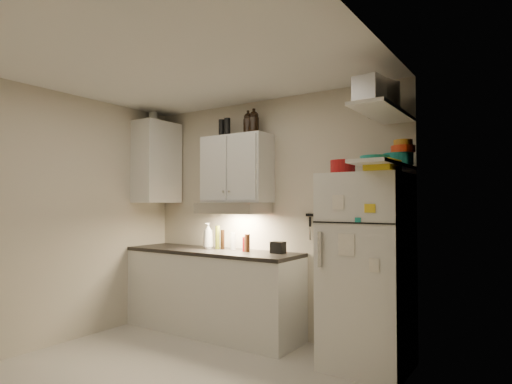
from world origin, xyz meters
The scene contains 36 objects.
floor centered at (0.00, 0.00, -0.01)m, with size 3.20×3.00×0.02m, color #BBB6AD.
ceiling centered at (0.00, 0.00, 2.61)m, with size 3.20×3.00×0.02m, color silver.
back_wall centered at (0.00, 1.51, 1.30)m, with size 3.20×0.02×2.60m, color #BDB5A2.
left_wall centered at (-1.61, 0.00, 1.30)m, with size 0.02×3.00×2.60m, color #BDB5A2.
right_wall centered at (1.61, 0.00, 1.30)m, with size 0.02×3.00×2.60m, color #BDB5A2.
base_cabinet centered at (-0.55, 1.20, 0.44)m, with size 2.10×0.60×0.88m, color silver.
countertop centered at (-0.55, 1.20, 0.90)m, with size 2.10×0.62×0.04m, color black.
upper_cabinet centered at (-0.30, 1.33, 1.83)m, with size 0.80×0.33×0.75m, color silver.
side_cabinet centered at (-1.44, 1.20, 1.95)m, with size 0.33×0.55×1.00m, color silver.
range_hood centered at (-0.30, 1.27, 1.39)m, with size 0.76×0.46×0.12m, color silver.
fridge centered at (1.25, 1.16, 0.85)m, with size 0.70×0.68×1.70m, color silver.
shelf_hi centered at (1.45, 1.02, 2.20)m, with size 0.30×0.95×0.03m, color silver.
shelf_lo centered at (1.45, 1.02, 1.76)m, with size 0.30×0.95×0.03m, color silver.
knife_strip centered at (0.70, 1.49, 1.32)m, with size 0.42×0.02×0.03m, color black.
dutch_oven centered at (1.05, 1.11, 1.76)m, with size 0.22×0.22×0.13m, color #A91315.
book_stack centered at (1.48, 0.90, 1.75)m, with size 0.22×0.27×0.09m, color yellow.
spice_jar centered at (1.34, 1.09, 1.75)m, with size 0.07×0.07×0.11m, color silver.
stock_pot centered at (1.38, 1.28, 2.32)m, with size 0.29×0.29×0.21m, color silver.
tin_a centered at (1.45, 0.96, 2.33)m, with size 0.22×0.20×0.22m, color #AAAAAD.
tin_b centered at (1.45, 0.68, 2.31)m, with size 0.20×0.20×0.20m, color #AAAAAD.
bowl_teal centered at (1.50, 1.27, 1.83)m, with size 0.25×0.25×0.10m, color teal.
bowl_orange centered at (1.55, 1.25, 1.91)m, with size 0.20×0.20×0.06m, color red.
bowl_yellow centered at (1.55, 1.25, 1.96)m, with size 0.16×0.16×0.05m, color #BE7E21.
plates centered at (1.39, 0.99, 1.81)m, with size 0.24×0.24×0.06m, color teal.
growler_a centered at (-0.16, 1.35, 2.33)m, with size 0.11×0.11×0.25m, color black, non-canonical shape.
growler_b centered at (-0.08, 1.36, 2.33)m, with size 0.11×0.11×0.26m, color black, non-canonical shape.
thermos_a centered at (-0.41, 1.30, 2.30)m, with size 0.07×0.07×0.21m, color black.
thermos_b centered at (-0.53, 1.35, 2.31)m, with size 0.07×0.07×0.21m, color black.
side_jar centered at (-1.51, 1.20, 2.52)m, with size 0.10×0.10×0.14m, color silver.
soap_bottle centered at (-0.66, 1.27, 1.09)m, with size 0.13×0.13×0.33m, color silver.
pepper_mill centered at (-0.10, 1.25, 1.02)m, with size 0.06×0.06×0.19m, color brown.
oil_bottle centered at (-0.55, 1.30, 1.05)m, with size 0.05×0.05×0.27m, color #606719.
vinegar_bottle centered at (-0.48, 1.31, 1.03)m, with size 0.05×0.05×0.22m, color black.
clear_bottle centered at (-0.36, 1.35, 1.02)m, with size 0.06×0.06×0.19m, color silver.
red_jar centered at (-0.13, 1.27, 1.00)m, with size 0.08×0.08×0.16m, color #A91315.
caddy centered at (0.25, 1.31, 0.98)m, with size 0.14×0.10×0.12m, color black.
Camera 1 is at (2.54, -2.52, 1.44)m, focal length 30.00 mm.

